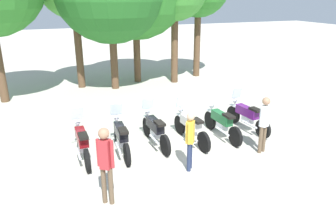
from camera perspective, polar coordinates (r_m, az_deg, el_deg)
ground_plane at (r=10.50m, az=0.99°, el=-5.49°), size 80.00×80.00×0.00m
motorcycle_0 at (r=9.71m, az=-14.64°, el=-5.00°), size 0.62×2.19×1.37m
motorcycle_1 at (r=9.82m, az=-8.12°, el=-4.21°), size 0.62×2.19×1.37m
motorcycle_2 at (r=10.25m, az=-2.27°, el=-2.99°), size 0.62×2.19×1.37m
motorcycle_3 at (r=10.46m, az=3.91°, el=-2.54°), size 0.62×2.19×1.37m
motorcycle_4 at (r=10.95m, az=9.26°, el=-1.80°), size 0.62×2.19×0.99m
motorcycle_5 at (r=11.69m, az=13.47°, el=-0.62°), size 0.62×2.19×1.37m
person_0 at (r=8.65m, az=3.84°, el=-4.35°), size 0.30×0.37×1.63m
person_1 at (r=9.97m, az=16.28°, el=-1.45°), size 0.41×0.28×1.71m
person_2 at (r=7.32m, az=-10.73°, el=-8.10°), size 0.37×0.34×1.83m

